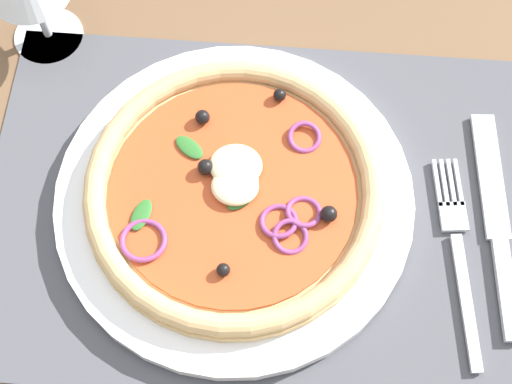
# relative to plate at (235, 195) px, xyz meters

# --- Properties ---
(ground_plane) EXTENTS (1.90, 1.40, 0.02)m
(ground_plane) POSITION_rel_plate_xyz_m (0.03, -0.00, -0.02)
(ground_plane) COLOR brown
(placemat) EXTENTS (0.47, 0.32, 0.00)m
(placemat) POSITION_rel_plate_xyz_m (0.03, -0.00, -0.01)
(placemat) COLOR #4C4C51
(placemat) RESTS_ON ground_plane
(plate) EXTENTS (0.30, 0.30, 0.01)m
(plate) POSITION_rel_plate_xyz_m (0.00, 0.00, 0.00)
(plate) COLOR white
(plate) RESTS_ON placemat
(pizza) EXTENTS (0.24, 0.24, 0.03)m
(pizza) POSITION_rel_plate_xyz_m (0.00, -0.00, 0.02)
(pizza) COLOR tan
(pizza) RESTS_ON plate
(fork) EXTENTS (0.04, 0.18, 0.00)m
(fork) POSITION_rel_plate_xyz_m (0.18, -0.03, -0.00)
(fork) COLOR silver
(fork) RESTS_ON placemat
(knife) EXTENTS (0.03, 0.20, 0.01)m
(knife) POSITION_rel_plate_xyz_m (0.22, -0.00, -0.00)
(knife) COLOR silver
(knife) RESTS_ON placemat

